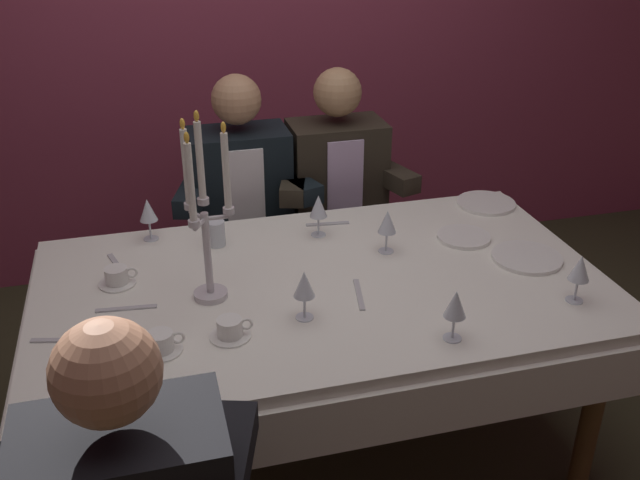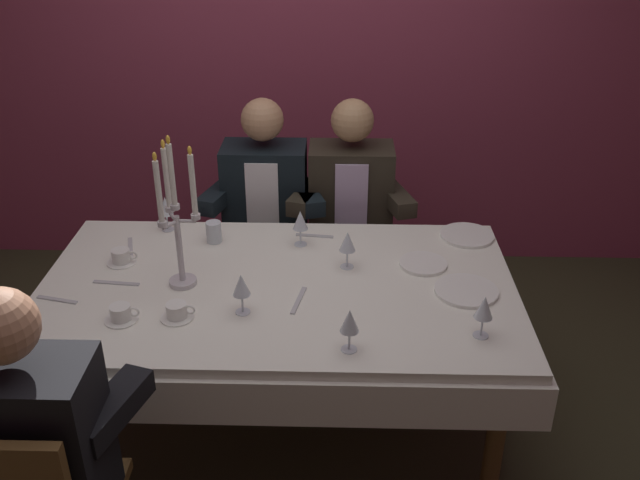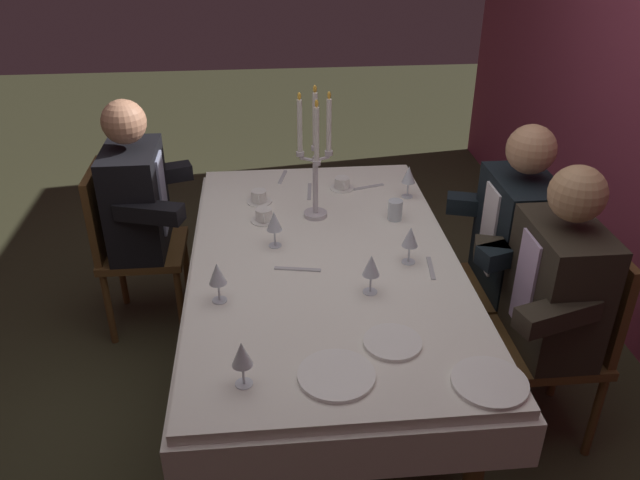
{
  "view_description": "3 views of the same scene",
  "coord_description": "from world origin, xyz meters",
  "px_view_note": "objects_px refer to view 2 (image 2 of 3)",
  "views": [
    {
      "loc": [
        -0.54,
        -2.01,
        1.95
      ],
      "look_at": [
        0.0,
        0.04,
        0.87
      ],
      "focal_mm": 40.02,
      "sensor_mm": 36.0,
      "label": 1
    },
    {
      "loc": [
        0.24,
        -2.38,
        2.19
      ],
      "look_at": [
        0.17,
        -0.02,
        0.95
      ],
      "focal_mm": 39.28,
      "sensor_mm": 36.0,
      "label": 2
    },
    {
      "loc": [
        2.29,
        -0.24,
        2.12
      ],
      "look_at": [
        0.12,
        -0.03,
        0.89
      ],
      "focal_mm": 35.94,
      "sensor_mm": 36.0,
      "label": 3
    }
  ],
  "objects_px": {
    "coffee_cup_1": "(121,314)",
    "wine_glass_1": "(347,243)",
    "seated_diner_2": "(351,195)",
    "dinner_plate_1": "(466,291)",
    "dinner_plate_0": "(423,264)",
    "coffee_cup_0": "(177,312)",
    "seated_diner_0": "(28,441)",
    "candelabra": "(176,220)",
    "wine_glass_0": "(484,308)",
    "dining_table": "(278,309)",
    "dinner_plate_2": "(467,235)",
    "coffee_cup_2": "(121,257)",
    "wine_glass_5": "(350,322)",
    "wine_glass_2": "(165,207)",
    "wine_glass_3": "(241,286)",
    "water_tumbler_0": "(214,232)",
    "seated_diner_1": "(265,195)",
    "wine_glass_4": "(300,221)"
  },
  "relations": [
    {
      "from": "dining_table",
      "to": "wine_glass_1",
      "type": "bearing_deg",
      "value": 27.37
    },
    {
      "from": "dinner_plate_1",
      "to": "dinner_plate_2",
      "type": "bearing_deg",
      "value": 80.67
    },
    {
      "from": "wine_glass_5",
      "to": "water_tumbler_0",
      "type": "relative_size",
      "value": 1.73
    },
    {
      "from": "dining_table",
      "to": "dinner_plate_1",
      "type": "bearing_deg",
      "value": -3.03
    },
    {
      "from": "dinner_plate_0",
      "to": "coffee_cup_0",
      "type": "height_order",
      "value": "coffee_cup_0"
    },
    {
      "from": "coffee_cup_0",
      "to": "coffee_cup_1",
      "type": "distance_m",
      "value": 0.2
    },
    {
      "from": "candelabra",
      "to": "wine_glass_1",
      "type": "distance_m",
      "value": 0.69
    },
    {
      "from": "wine_glass_3",
      "to": "seated_diner_1",
      "type": "relative_size",
      "value": 0.13
    },
    {
      "from": "candelabra",
      "to": "dinner_plate_1",
      "type": "relative_size",
      "value": 2.5
    },
    {
      "from": "coffee_cup_0",
      "to": "seated_diner_0",
      "type": "bearing_deg",
      "value": -115.48
    },
    {
      "from": "dinner_plate_2",
      "to": "seated_diner_0",
      "type": "bearing_deg",
      "value": -138.14
    },
    {
      "from": "coffee_cup_0",
      "to": "seated_diner_2",
      "type": "distance_m",
      "value": 1.31
    },
    {
      "from": "wine_glass_5",
      "to": "seated_diner_0",
      "type": "xyz_separation_m",
      "value": [
        -0.93,
        -0.46,
        -0.12
      ]
    },
    {
      "from": "wine_glass_2",
      "to": "seated_diner_0",
      "type": "xyz_separation_m",
      "value": [
        -0.11,
        -1.35,
        -0.12
      ]
    },
    {
      "from": "seated_diner_2",
      "to": "coffee_cup_2",
      "type": "bearing_deg",
      "value": -142.99
    },
    {
      "from": "wine_glass_5",
      "to": "water_tumbler_0",
      "type": "distance_m",
      "value": 0.98
    },
    {
      "from": "dinner_plate_1",
      "to": "wine_glass_1",
      "type": "bearing_deg",
      "value": 158.37
    },
    {
      "from": "dining_table",
      "to": "dinner_plate_2",
      "type": "bearing_deg",
      "value": 27.81
    },
    {
      "from": "seated_diner_0",
      "to": "candelabra",
      "type": "bearing_deg",
      "value": 72.63
    },
    {
      "from": "wine_glass_5",
      "to": "wine_glass_0",
      "type": "bearing_deg",
      "value": 11.51
    },
    {
      "from": "coffee_cup_2",
      "to": "dinner_plate_0",
      "type": "bearing_deg",
      "value": 0.7
    },
    {
      "from": "seated_diner_2",
      "to": "dinner_plate_1",
      "type": "bearing_deg",
      "value": -64.48
    },
    {
      "from": "wine_glass_4",
      "to": "wine_glass_5",
      "type": "distance_m",
      "value": 0.79
    },
    {
      "from": "seated_diner_2",
      "to": "dinner_plate_0",
      "type": "bearing_deg",
      "value": -67.6
    },
    {
      "from": "wine_glass_5",
      "to": "seated_diner_2",
      "type": "distance_m",
      "value": 1.32
    },
    {
      "from": "wine_glass_5",
      "to": "coffee_cup_1",
      "type": "distance_m",
      "value": 0.85
    },
    {
      "from": "coffee_cup_2",
      "to": "wine_glass_2",
      "type": "bearing_deg",
      "value": 68.2
    },
    {
      "from": "dinner_plate_1",
      "to": "coffee_cup_0",
      "type": "bearing_deg",
      "value": -169.13
    },
    {
      "from": "wine_glass_4",
      "to": "seated_diner_0",
      "type": "height_order",
      "value": "seated_diner_0"
    },
    {
      "from": "wine_glass_2",
      "to": "seated_diner_2",
      "type": "height_order",
      "value": "seated_diner_2"
    },
    {
      "from": "dinner_plate_2",
      "to": "seated_diner_0",
      "type": "height_order",
      "value": "seated_diner_0"
    },
    {
      "from": "coffee_cup_2",
      "to": "seated_diner_0",
      "type": "height_order",
      "value": "seated_diner_0"
    },
    {
      "from": "seated_diner_1",
      "to": "seated_diner_2",
      "type": "bearing_deg",
      "value": 0.0
    },
    {
      "from": "coffee_cup_1",
      "to": "seated_diner_1",
      "type": "height_order",
      "value": "seated_diner_1"
    },
    {
      "from": "wine_glass_2",
      "to": "candelabra",
      "type": "bearing_deg",
      "value": -70.69
    },
    {
      "from": "coffee_cup_2",
      "to": "seated_diner_2",
      "type": "xyz_separation_m",
      "value": [
        0.97,
        0.73,
        -0.03
      ]
    },
    {
      "from": "coffee_cup_0",
      "to": "seated_diner_2",
      "type": "bearing_deg",
      "value": 60.18
    },
    {
      "from": "wine_glass_0",
      "to": "coffee_cup_2",
      "type": "relative_size",
      "value": 1.24
    },
    {
      "from": "coffee_cup_1",
      "to": "wine_glass_1",
      "type": "bearing_deg",
      "value": 26.55
    },
    {
      "from": "candelabra",
      "to": "coffee_cup_0",
      "type": "relative_size",
      "value": 4.72
    },
    {
      "from": "wine_glass_0",
      "to": "coffee_cup_0",
      "type": "distance_m",
      "value": 1.1
    },
    {
      "from": "wine_glass_2",
      "to": "coffee_cup_0",
      "type": "distance_m",
      "value": 0.75
    },
    {
      "from": "wine_glass_3",
      "to": "coffee_cup_2",
      "type": "relative_size",
      "value": 1.24
    },
    {
      "from": "wine_glass_5",
      "to": "wine_glass_3",
      "type": "bearing_deg",
      "value": 150.79
    },
    {
      "from": "coffee_cup_0",
      "to": "coffee_cup_1",
      "type": "bearing_deg",
      "value": -174.41
    },
    {
      "from": "coffee_cup_1",
      "to": "dinner_plate_2",
      "type": "bearing_deg",
      "value": 27.15
    },
    {
      "from": "dinner_plate_1",
      "to": "dining_table",
      "type": "bearing_deg",
      "value": 176.97
    },
    {
      "from": "dinner_plate_2",
      "to": "dinner_plate_1",
      "type": "bearing_deg",
      "value": -99.33
    },
    {
      "from": "candelabra",
      "to": "wine_glass_0",
      "type": "distance_m",
      "value": 1.18
    },
    {
      "from": "coffee_cup_1",
      "to": "seated_diner_1",
      "type": "bearing_deg",
      "value": 70.23
    }
  ]
}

